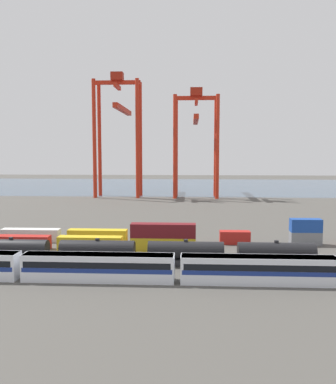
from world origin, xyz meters
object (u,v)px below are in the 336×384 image
Objects in this scene: passenger_train at (98,266)px; freight_tank_row at (98,252)px; shipping_container_8 at (31,235)px; shipping_container_9 at (98,236)px; gantry_crane_central at (196,131)px; gantry_crane_west at (119,123)px; shipping_container_12 at (305,238)px.

freight_tank_row is at bearing 103.59° from passenger_train.
freight_tank_row is (-2.13, 8.81, -0.11)m from passenger_train.
shipping_container_8 and shipping_container_9 have the same top height.
gantry_crane_central is (34.99, 88.89, 25.63)m from shipping_container_8.
freight_tank_row is 109.68m from gantry_crane_central.
passenger_train is 0.95× the size of freight_tank_row.
freight_tank_row reaches higher than shipping_container_8.
gantry_crane_west reaches higher than shipping_container_9.
freight_tank_row is 24.26m from shipping_container_8.
passenger_train is at bearing -76.93° from shipping_container_9.
gantry_crane_west is at bearing 97.84° from freight_tank_row.
gantry_crane_central is at bearing 68.52° from shipping_container_8.
freight_tank_row is 5.83× the size of shipping_container_8.
passenger_train reaches higher than shipping_container_8.
gantry_crane_central is at bearing 76.71° from shipping_container_9.
shipping_container_8 is at bearing -111.48° from gantry_crane_central.
gantry_crane_west is at bearing 87.93° from shipping_container_8.
freight_tank_row is 110.17m from gantry_crane_west.
gantry_crane_west is at bearing 96.91° from shipping_container_9.
passenger_train is at bearing -76.41° from freight_tank_row.
freight_tank_row is 1.61× the size of gantry_crane_central.
shipping_container_9 is 0.24× the size of gantry_crane_west.
shipping_container_12 is at bearing 23.39° from freight_tank_row.
gantry_crane_central reaches higher than shipping_container_8.
gantry_crane_west is 1.15× the size of gantry_crane_central.
passenger_train is 9.06m from freight_tank_row.
shipping_container_12 is 94.86m from gantry_crane_central.
shipping_container_8 is (-19.88, 25.34, -0.84)m from passenger_train.
shipping_container_8 is at bearing 180.00° from shipping_container_12.
gantry_crane_west is (3.22, 88.92, 29.14)m from shipping_container_8.
gantry_crane_central reaches higher than shipping_container_12.
shipping_container_9 is (-5.88, 25.34, -0.84)m from passenger_train.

